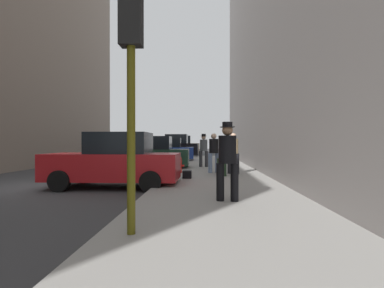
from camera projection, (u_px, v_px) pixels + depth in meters
The scene contains 15 objects.
ground_plane at pixel (37, 187), 9.92m from camera, with size 120.00×120.00×0.00m, color #38383A.
sidewalk at pixel (219, 185), 9.66m from camera, with size 4.00×40.00×0.15m, color gray.
parked_red_hatchback at pixel (115, 161), 9.72m from camera, with size 4.21×2.07×1.79m.
parked_dark_green_sedan at pixel (150, 154), 15.81m from camera, with size 4.23×2.12×1.79m.
parked_blue_sedan at pixel (166, 151), 22.36m from camera, with size 4.27×2.19×1.79m.
parked_black_suv at pixel (175, 147), 29.04m from camera, with size 4.64×2.13×2.25m.
parked_bronze_suv at pixel (180, 146), 35.35m from camera, with size 4.64×2.13×2.25m.
fire_hydrant at pixel (179, 165), 12.97m from camera, with size 0.42×0.22×0.70m.
traffic_light at pixel (131, 53), 4.30m from camera, with size 0.32×0.32×3.60m.
pedestrian_in_tan_coat at pixel (233, 151), 12.58m from camera, with size 0.53×0.49×1.71m.
pedestrian_in_jeans at pixel (214, 151), 13.01m from camera, with size 0.53×0.49×1.71m.
pedestrian_with_fedora at pixel (227, 157), 6.71m from camera, with size 0.52×0.45×1.78m.
pedestrian_with_beanie at pixel (204, 149), 16.12m from camera, with size 0.53×0.47×1.78m.
rolling_suitcase at pixel (221, 167), 11.88m from camera, with size 0.36×0.56×1.04m.
duffel_bag at pixel (187, 174), 11.01m from camera, with size 0.32×0.44×0.28m.
Camera 1 is at (5.56, -9.68, 1.47)m, focal length 28.00 mm.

